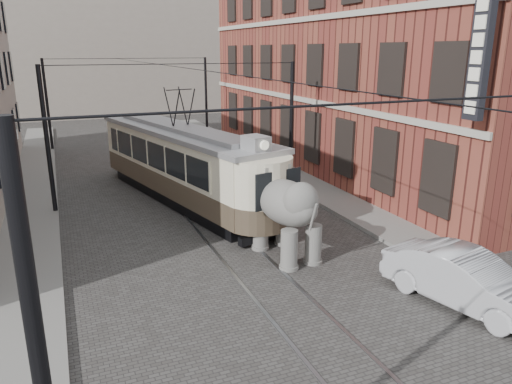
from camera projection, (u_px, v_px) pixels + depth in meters
name	position (u px, v px, depth m)	size (l,w,h in m)	color
ground	(232.00, 246.00, 16.75)	(120.00, 120.00, 0.00)	#423F3D
tram_rails	(232.00, 245.00, 16.74)	(1.54, 80.00, 0.02)	slate
sidewalk_right	(376.00, 221.00, 18.93)	(2.00, 60.00, 0.15)	slate
sidewalk_left	(26.00, 276.00, 14.34)	(2.00, 60.00, 0.15)	slate
brick_building	(361.00, 59.00, 27.05)	(8.00, 26.00, 12.00)	maroon
distant_block	(101.00, 45.00, 50.20)	(28.00, 10.00, 14.00)	#A09385
catenary	(186.00, 137.00, 20.25)	(11.00, 30.20, 6.00)	black
tram	(182.00, 146.00, 21.09)	(2.58, 12.48, 4.95)	beige
elephant	(286.00, 215.00, 15.57)	(2.54, 4.61, 2.82)	slate
parked_car	(466.00, 280.00, 12.68)	(1.56, 4.45, 1.47)	#B2B2B7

